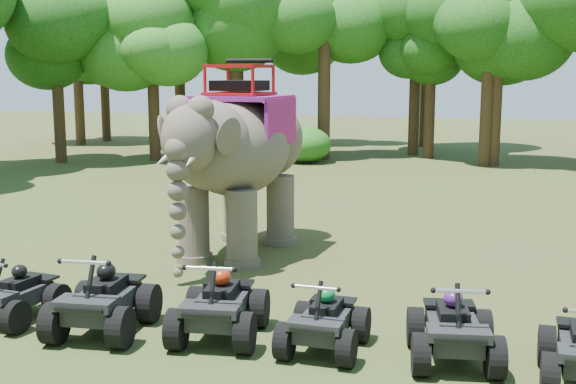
% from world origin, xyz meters
% --- Properties ---
extents(ground, '(110.00, 110.00, 0.00)m').
position_xyz_m(ground, '(0.00, 0.00, 0.00)').
color(ground, '#47381E').
rests_on(ground, ground).
extents(elephant, '(2.84, 5.47, 4.42)m').
position_xyz_m(elephant, '(-1.85, 3.66, 2.21)').
color(elephant, brown).
rests_on(elephant, ground).
extents(atv_0, '(1.30, 1.67, 1.15)m').
position_xyz_m(atv_0, '(-3.96, -1.75, 0.57)').
color(atv_0, black).
rests_on(atv_0, ground).
extents(atv_1, '(1.51, 1.96, 1.36)m').
position_xyz_m(atv_1, '(-2.23, -1.86, 0.68)').
color(atv_1, black).
rests_on(atv_1, ground).
extents(atv_2, '(1.51, 1.94, 1.33)m').
position_xyz_m(atv_2, '(-0.34, -1.58, 0.66)').
color(atv_2, black).
rests_on(atv_2, ground).
extents(atv_3, '(1.19, 1.61, 1.16)m').
position_xyz_m(atv_3, '(1.36, -1.66, 0.58)').
color(atv_3, black).
rests_on(atv_3, ground).
extents(atv_4, '(1.51, 1.89, 1.26)m').
position_xyz_m(atv_4, '(3.25, -1.57, 0.63)').
color(atv_4, black).
rests_on(atv_4, ground).
extents(tree_0, '(5.62, 5.62, 8.03)m').
position_xyz_m(tree_0, '(0.00, 24.85, 4.01)').
color(tree_0, '#195114').
rests_on(tree_0, ground).
extents(tree_1, '(5.64, 5.64, 8.06)m').
position_xyz_m(tree_1, '(3.88, 21.51, 4.03)').
color(tree_1, '#195114').
rests_on(tree_1, ground).
extents(tree_28, '(5.10, 5.10, 7.29)m').
position_xyz_m(tree_28, '(-15.40, 17.40, 3.65)').
color(tree_28, '#195114').
rests_on(tree_28, ground).
extents(tree_29, '(5.41, 5.41, 7.72)m').
position_xyz_m(tree_29, '(-11.55, 19.28, 3.86)').
color(tree_29, '#195114').
rests_on(tree_29, ground).
extents(tree_30, '(6.30, 6.30, 9.01)m').
position_xyz_m(tree_30, '(-8.51, 22.53, 4.50)').
color(tree_30, '#195114').
rests_on(tree_30, ground).
extents(tree_31, '(6.52, 6.52, 9.31)m').
position_xyz_m(tree_31, '(-3.97, 21.98, 4.65)').
color(tree_31, '#195114').
rests_on(tree_31, ground).
extents(tree_32, '(6.58, 6.58, 9.40)m').
position_xyz_m(tree_32, '(-12.99, 25.56, 4.70)').
color(tree_32, '#195114').
rests_on(tree_32, ground).
extents(tree_34, '(6.71, 6.71, 9.59)m').
position_xyz_m(tree_34, '(0.18, 29.18, 4.79)').
color(tree_34, '#195114').
rests_on(tree_34, ground).
extents(tree_35, '(5.48, 5.48, 7.83)m').
position_xyz_m(tree_35, '(3.50, 21.37, 3.91)').
color(tree_35, '#195114').
rests_on(tree_35, ground).
extents(tree_37, '(5.13, 5.13, 7.33)m').
position_xyz_m(tree_37, '(0.85, 23.69, 3.66)').
color(tree_37, '#195114').
rests_on(tree_37, ground).
extents(tree_38, '(6.35, 6.35, 9.08)m').
position_xyz_m(tree_38, '(-8.18, 21.19, 4.54)').
color(tree_38, '#195114').
rests_on(tree_38, ground).
extents(tree_39, '(5.04, 5.04, 7.20)m').
position_xyz_m(tree_39, '(-18.67, 27.36, 3.60)').
color(tree_39, '#195114').
rests_on(tree_39, ground).
extents(tree_40, '(5.68, 5.68, 8.11)m').
position_xyz_m(tree_40, '(-5.41, 27.97, 4.06)').
color(tree_40, '#195114').
rests_on(tree_40, ground).
extents(tree_41, '(5.79, 5.79, 8.27)m').
position_xyz_m(tree_41, '(-18.99, 24.98, 4.14)').
color(tree_41, '#195114').
rests_on(tree_41, ground).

